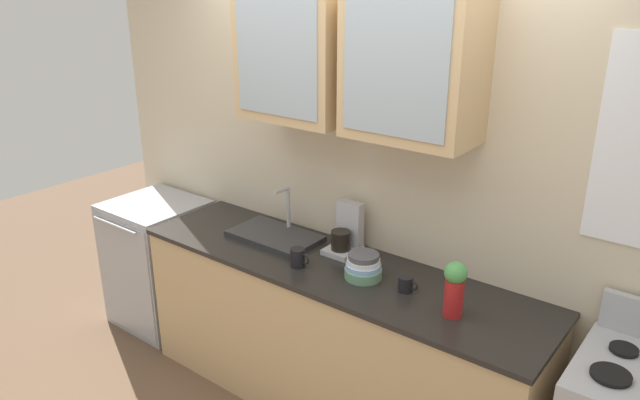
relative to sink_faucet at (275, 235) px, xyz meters
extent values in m
cube|color=beige|center=(0.49, 0.29, 0.49)|extent=(4.13, 0.10, 2.87)
cube|color=tan|center=(0.14, 0.07, 1.08)|extent=(0.63, 0.35, 0.72)
cube|color=#9EADB7|center=(0.14, -0.11, 1.08)|extent=(0.54, 0.01, 0.61)
cube|color=tan|center=(0.84, 0.07, 1.08)|extent=(0.63, 0.35, 0.72)
cube|color=#9EADB7|center=(0.84, -0.11, 1.08)|extent=(0.54, 0.01, 0.61)
cube|color=tan|center=(0.49, -0.08, -0.49)|extent=(2.40, 0.62, 0.89)
cube|color=black|center=(0.49, -0.08, -0.04)|extent=(2.43, 0.64, 0.03)
cylinder|color=black|center=(1.94, -0.19, -0.01)|extent=(0.16, 0.16, 0.02)
cylinder|color=black|center=(1.94, 0.03, -0.01)|extent=(0.12, 0.12, 0.02)
cube|color=#2D2D30|center=(0.00, 0.00, -0.01)|extent=(0.54, 0.32, 0.03)
cylinder|color=#ADAFB5|center=(0.00, 0.13, 0.14)|extent=(0.02, 0.02, 0.25)
cylinder|color=#ADAFB5|center=(0.00, 0.07, 0.26)|extent=(0.02, 0.12, 0.02)
cylinder|color=#669972|center=(0.70, -0.09, 0.00)|extent=(0.20, 0.20, 0.05)
cylinder|color=#8CB7E0|center=(0.70, -0.09, 0.04)|extent=(0.19, 0.19, 0.04)
cylinder|color=white|center=(0.70, -0.09, 0.07)|extent=(0.17, 0.17, 0.04)
cylinder|color=#4C4C54|center=(0.70, -0.09, 0.10)|extent=(0.16, 0.16, 0.04)
cylinder|color=#B21E1E|center=(1.24, -0.15, 0.07)|extent=(0.09, 0.09, 0.19)
sphere|color=#4C994C|center=(1.24, -0.15, 0.20)|extent=(0.11, 0.11, 0.11)
cylinder|color=black|center=(0.34, -0.20, 0.03)|extent=(0.08, 0.08, 0.10)
torus|color=black|center=(0.39, -0.20, 0.04)|extent=(0.06, 0.01, 0.06)
cylinder|color=black|center=(0.95, -0.08, 0.02)|extent=(0.08, 0.08, 0.08)
torus|color=black|center=(0.99, -0.08, 0.02)|extent=(0.05, 0.01, 0.05)
cube|color=#ADAFB5|center=(-1.06, -0.08, -0.48)|extent=(0.61, 0.59, 0.92)
cube|color=#ADAFB5|center=(-1.06, -0.38, -0.48)|extent=(0.58, 0.01, 0.83)
cylinder|color=#ADAFB5|center=(-1.06, -0.40, -0.08)|extent=(0.45, 0.02, 0.02)
cube|color=#B7B7BC|center=(0.44, 0.08, -0.01)|extent=(0.17, 0.20, 0.03)
cylinder|color=black|center=(0.44, 0.06, 0.06)|extent=(0.11, 0.11, 0.11)
cube|color=#B7B7BC|center=(0.44, 0.15, 0.14)|extent=(0.15, 0.06, 0.26)
camera|label=1|loc=(2.24, -2.46, 1.48)|focal=33.84mm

